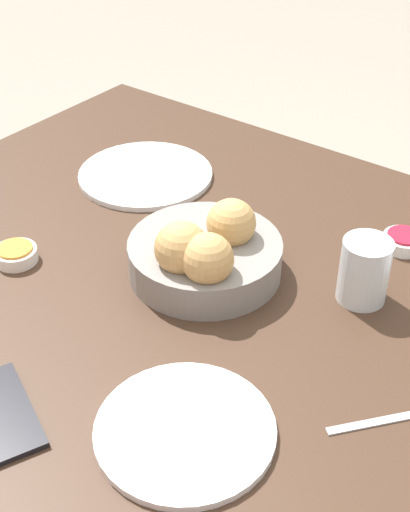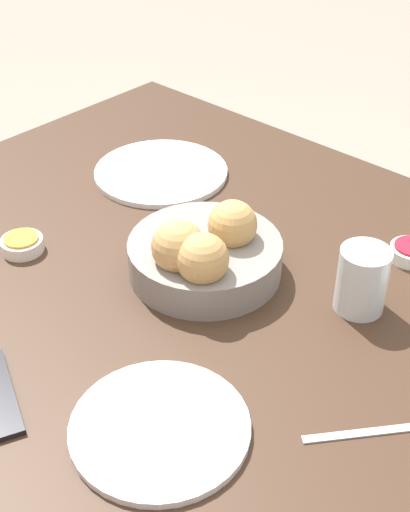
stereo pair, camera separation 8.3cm
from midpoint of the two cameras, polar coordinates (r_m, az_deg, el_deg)
dining_table at (r=1.12m, az=4.57°, el=-6.95°), size 1.36×0.97×0.76m
bread_basket at (r=1.07m, az=2.21°, el=0.17°), size 0.23×0.23×0.12m
plate_near_right at (r=1.35m, az=-1.77°, el=6.69°), size 0.25×0.25×0.01m
plate_far_center at (r=0.87m, az=-0.81°, el=-13.68°), size 0.22×0.22×0.01m
water_tumbler at (r=1.04m, az=14.72°, el=-1.93°), size 0.07×0.07×0.10m
jam_bowl_honey at (r=1.17m, az=-12.46°, el=0.88°), size 0.07×0.07×0.03m
knife_silver at (r=0.90m, az=16.16°, el=-13.44°), size 0.12×0.15×0.00m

